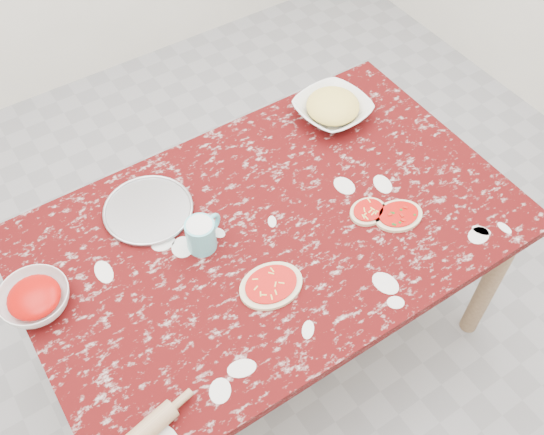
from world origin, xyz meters
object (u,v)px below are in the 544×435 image
Objects in this scene: cheese_bowl at (332,110)px; sauce_bowl at (35,300)px; flour_mug at (202,234)px; worktable at (272,242)px; pizza_tray at (148,210)px.

sauce_bowl is at bearing -171.59° from cheese_bowl.
flour_mug is at bearing -159.98° from cheese_bowl.
worktable is 6.03× the size of cheese_bowl.
flour_mug is (0.09, -0.22, 0.05)m from pizza_tray.
pizza_tray is 1.40× the size of sauce_bowl.
pizza_tray is 1.10× the size of cheese_bowl.
flour_mug is at bearing -68.53° from pizza_tray.
pizza_tray reaches higher than worktable.
sauce_bowl is at bearing 169.61° from worktable.
worktable is at bearing -15.28° from flour_mug.
worktable is 7.68× the size of sauce_bowl.
worktable is 5.50× the size of pizza_tray.
sauce_bowl is 0.79× the size of cheese_bowl.
worktable is at bearing -42.10° from pizza_tray.
sauce_bowl is 1.23m from cheese_bowl.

